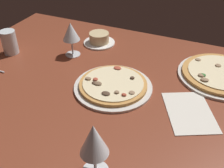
# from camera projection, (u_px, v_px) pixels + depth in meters

# --- Properties ---
(dining_table) EXTENTS (1.50, 1.10, 0.04)m
(dining_table) POSITION_uv_depth(u_px,v_px,m) (111.00, 97.00, 1.03)
(dining_table) COLOR brown
(dining_table) RESTS_ON ground
(pizza_main) EXTENTS (0.30, 0.30, 0.03)m
(pizza_main) POSITION_uv_depth(u_px,v_px,m) (113.00, 85.00, 1.03)
(pizza_main) COLOR silver
(pizza_main) RESTS_ON dining_table
(pizza_side) EXTENTS (0.34, 0.34, 0.03)m
(pizza_side) POSITION_uv_depth(u_px,v_px,m) (220.00, 74.00, 1.10)
(pizza_side) COLOR silver
(pizza_side) RESTS_ON dining_table
(ramekin_on_saucer) EXTENTS (0.15, 0.15, 0.06)m
(ramekin_on_saucer) POSITION_uv_depth(u_px,v_px,m) (99.00, 39.00, 1.33)
(ramekin_on_saucer) COLOR white
(ramekin_on_saucer) RESTS_ON dining_table
(wine_glass_far) EXTENTS (0.08, 0.08, 0.16)m
(wine_glass_far) POSITION_uv_depth(u_px,v_px,m) (71.00, 33.00, 1.19)
(wine_glass_far) COLOR silver
(wine_glass_far) RESTS_ON dining_table
(wine_glass_near) EXTENTS (0.08, 0.08, 0.17)m
(wine_glass_near) POSITION_uv_depth(u_px,v_px,m) (94.00, 141.00, 0.66)
(wine_glass_near) COLOR silver
(wine_glass_near) RESTS_ON dining_table
(water_glass) EXTENTS (0.07, 0.07, 0.11)m
(water_glass) POSITION_uv_depth(u_px,v_px,m) (10.00, 44.00, 1.24)
(water_glass) COLOR silver
(water_glass) RESTS_ON dining_table
(paper_menu) EXTENTS (0.23, 0.26, 0.00)m
(paper_menu) POSITION_uv_depth(u_px,v_px,m) (189.00, 112.00, 0.93)
(paper_menu) COLOR silver
(paper_menu) RESTS_ON dining_table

